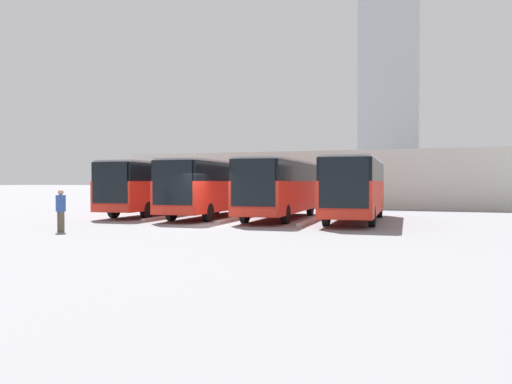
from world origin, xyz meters
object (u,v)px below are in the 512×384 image
bus_0 (356,187)px  bus_1 (281,186)px  bus_3 (157,186)px  pedestrian (61,209)px  bus_2 (212,186)px

bus_0 → bus_1: (4.22, -0.25, 0.00)m
bus_3 → pedestrian: (-1.98, 11.00, -0.88)m
bus_1 → bus_2: same height
bus_3 → pedestrian: bearing=97.6°
pedestrian → bus_1: bearing=82.4°
bus_1 → pedestrian: bearing=54.9°
bus_0 → pedestrian: bearing=40.2°
bus_2 → bus_1: bearing=176.9°
bus_0 → bus_1: 4.23m
bus_2 → pedestrian: size_ratio=6.05×
bus_1 → bus_3: (8.44, -0.85, 0.00)m
bus_0 → bus_3: size_ratio=1.00×
bus_3 → pedestrian: 11.21m
bus_0 → pedestrian: bus_0 is taller
bus_3 → pedestrian: size_ratio=6.05×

